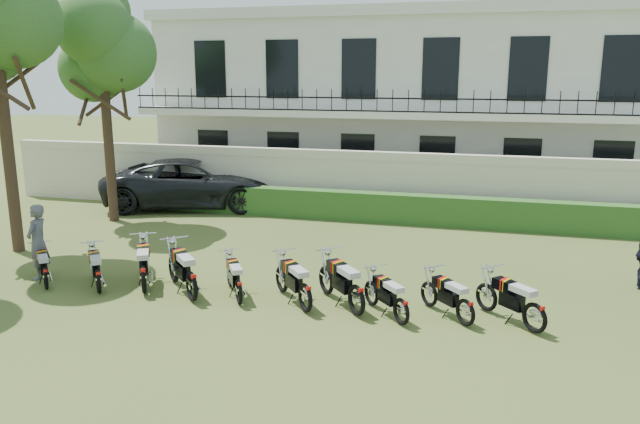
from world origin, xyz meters
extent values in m
plane|color=#3F5522|center=(0.00, 0.00, 0.00)|extent=(100.00, 100.00, 0.00)
cube|color=beige|center=(0.00, 8.00, 1.00)|extent=(30.00, 0.30, 2.00)
cube|color=beige|center=(0.00, 8.00, 2.15)|extent=(30.00, 0.35, 0.30)
cube|color=#254D1B|center=(1.00, 7.20, 0.50)|extent=(18.00, 0.60, 1.00)
cube|color=silver|center=(0.00, 14.00, 3.50)|extent=(20.00, 8.00, 7.00)
cube|color=silver|center=(0.00, 14.00, 7.20)|extent=(20.40, 8.40, 0.40)
cube|color=silver|center=(0.00, 9.30, 3.50)|extent=(20.00, 1.40, 0.25)
cube|color=black|center=(0.00, 8.65, 4.10)|extent=(20.00, 0.05, 0.05)
cube|color=black|center=(0.00, 8.65, 3.65)|extent=(20.00, 0.05, 0.05)
cube|color=black|center=(-7.50, 10.02, 1.60)|extent=(1.30, 0.12, 2.20)
cube|color=black|center=(-7.50, 10.02, 5.10)|extent=(1.30, 0.12, 2.20)
cube|color=black|center=(-4.50, 10.02, 1.60)|extent=(1.30, 0.12, 2.20)
cube|color=black|center=(-4.50, 10.02, 5.10)|extent=(1.30, 0.12, 2.20)
cube|color=black|center=(-1.50, 10.02, 1.60)|extent=(1.30, 0.12, 2.20)
cube|color=black|center=(-1.50, 10.02, 5.10)|extent=(1.30, 0.12, 2.20)
cube|color=black|center=(1.50, 10.02, 1.60)|extent=(1.30, 0.12, 2.20)
cube|color=black|center=(1.50, 10.02, 5.10)|extent=(1.30, 0.12, 2.20)
cube|color=black|center=(4.50, 10.02, 1.60)|extent=(1.30, 0.12, 2.20)
cube|color=black|center=(4.50, 10.02, 5.10)|extent=(1.30, 0.12, 2.20)
cube|color=black|center=(7.50, 10.02, 1.60)|extent=(1.30, 0.12, 2.20)
cube|color=black|center=(7.50, 10.02, 5.10)|extent=(1.30, 0.12, 2.20)
cylinder|color=#473323|center=(-9.50, 1.00, 2.97)|extent=(0.32, 0.32, 5.95)
sphere|color=#295421|center=(-9.10, 1.20, 6.38)|extent=(2.60, 2.60, 2.60)
cylinder|color=#473323|center=(-9.00, 5.00, 2.62)|extent=(0.32, 0.32, 5.25)
sphere|color=#295421|center=(-8.60, 5.20, 5.62)|extent=(2.60, 2.60, 2.60)
sphere|color=#295421|center=(-9.60, 5.30, 5.10)|extent=(2.20, 2.20, 2.20)
sphere|color=#295421|center=(-8.90, 4.50, 6.38)|extent=(2.40, 2.40, 2.40)
sphere|color=#295421|center=(-9.00, 5.00, 6.90)|extent=(2.00, 2.00, 2.00)
torus|color=black|center=(-6.13, -2.01, 0.26)|extent=(0.42, 0.45, 0.54)
torus|color=black|center=(-6.91, -1.17, 0.26)|extent=(0.42, 0.45, 0.54)
cube|color=black|center=(-6.49, -1.62, 0.40)|extent=(0.45, 0.46, 0.26)
cube|color=black|center=(-6.63, -1.48, 0.64)|extent=(0.44, 0.45, 0.19)
cube|color=red|center=(-6.63, -1.48, 0.64)|extent=(0.17, 0.24, 0.20)
cube|color=yellow|center=(-6.59, -1.51, 0.64)|extent=(0.15, 0.23, 0.20)
cube|color=#B2B2B2|center=(-6.33, -1.80, 0.67)|extent=(0.48, 0.50, 0.11)
cylinder|color=silver|center=(-6.82, -1.27, 0.90)|extent=(0.41, 0.38, 0.03)
torus|color=black|center=(-4.77, -1.98, 0.28)|extent=(0.43, 0.50, 0.57)
torus|color=black|center=(-5.55, -1.04, 0.28)|extent=(0.43, 0.50, 0.57)
cube|color=black|center=(-5.13, -1.55, 0.42)|extent=(0.46, 0.51, 0.28)
cube|color=black|center=(-5.27, -1.38, 0.68)|extent=(0.46, 0.48, 0.21)
cube|color=red|center=(-5.27, -1.38, 0.68)|extent=(0.19, 0.26, 0.22)
cube|color=yellow|center=(-5.23, -1.42, 0.68)|extent=(0.17, 0.24, 0.22)
cube|color=#B2B2B2|center=(-4.97, -1.74, 0.71)|extent=(0.50, 0.54, 0.11)
cylinder|color=silver|center=(-5.46, -1.15, 0.96)|extent=(0.45, 0.38, 0.03)
torus|color=black|center=(-3.80, -1.85, 0.32)|extent=(0.41, 0.62, 0.66)
torus|color=black|center=(-4.49, -0.63, 0.32)|extent=(0.41, 0.62, 0.66)
cube|color=black|center=(-4.12, -1.29, 0.49)|extent=(0.46, 0.61, 0.32)
cube|color=black|center=(-4.24, -1.07, 0.78)|extent=(0.48, 0.56, 0.24)
cube|color=red|center=(-4.24, -1.07, 0.79)|extent=(0.26, 0.28, 0.25)
cube|color=yellow|center=(-4.21, -1.13, 0.79)|extent=(0.23, 0.26, 0.25)
cube|color=#B2B2B2|center=(-3.97, -1.54, 0.82)|extent=(0.52, 0.64, 0.13)
cylinder|color=silver|center=(-4.41, -0.77, 1.10)|extent=(0.58, 0.35, 0.03)
torus|color=black|center=(-2.35, -1.93, 0.34)|extent=(0.54, 0.56, 0.68)
torus|color=black|center=(-3.36, -0.87, 0.34)|extent=(0.54, 0.56, 0.68)
cube|color=black|center=(-2.82, -1.44, 0.50)|extent=(0.57, 0.58, 0.34)
cube|color=black|center=(-2.99, -1.25, 0.81)|extent=(0.56, 0.57, 0.25)
cube|color=red|center=(-2.99, -1.25, 0.82)|extent=(0.21, 0.31, 0.26)
cube|color=yellow|center=(-2.95, -1.30, 0.82)|extent=(0.18, 0.30, 0.26)
cube|color=#B2B2B2|center=(-2.61, -1.66, 0.85)|extent=(0.62, 0.63, 0.13)
cylinder|color=silver|center=(-3.24, -0.99, 1.14)|extent=(0.51, 0.49, 0.03)
torus|color=black|center=(-1.46, -1.80, 0.28)|extent=(0.37, 0.52, 0.56)
torus|color=black|center=(-2.10, -0.79, 0.28)|extent=(0.37, 0.52, 0.56)
cube|color=black|center=(-1.75, -1.33, 0.41)|extent=(0.41, 0.52, 0.28)
cube|color=black|center=(-1.87, -1.15, 0.66)|extent=(0.42, 0.48, 0.20)
cube|color=red|center=(-1.87, -1.15, 0.67)|extent=(0.21, 0.24, 0.21)
cube|color=yellow|center=(-1.84, -1.20, 0.67)|extent=(0.19, 0.23, 0.21)
cube|color=#B2B2B2|center=(-1.62, -1.54, 0.70)|extent=(0.46, 0.55, 0.11)
cylinder|color=silver|center=(-2.03, -0.90, 0.94)|extent=(0.48, 0.32, 0.03)
torus|color=black|center=(0.20, -1.87, 0.31)|extent=(0.48, 0.54, 0.63)
torus|color=black|center=(-0.67, -0.84, 0.31)|extent=(0.48, 0.54, 0.63)
cube|color=black|center=(-0.20, -1.40, 0.47)|extent=(0.51, 0.56, 0.31)
cube|color=black|center=(-0.36, -1.22, 0.75)|extent=(0.51, 0.53, 0.23)
cube|color=red|center=(-0.36, -1.22, 0.76)|extent=(0.21, 0.28, 0.24)
cube|color=yellow|center=(-0.32, -1.26, 0.76)|extent=(0.18, 0.27, 0.24)
cube|color=#B2B2B2|center=(-0.02, -1.61, 0.79)|extent=(0.56, 0.60, 0.12)
cylinder|color=silver|center=(-0.57, -0.96, 1.06)|extent=(0.50, 0.42, 0.03)
torus|color=black|center=(1.31, -1.80, 0.33)|extent=(0.51, 0.57, 0.67)
torus|color=black|center=(0.38, -0.72, 0.33)|extent=(0.51, 0.57, 0.67)
cube|color=black|center=(0.88, -1.30, 0.49)|extent=(0.54, 0.59, 0.33)
cube|color=black|center=(0.72, -1.11, 0.79)|extent=(0.54, 0.56, 0.24)
cube|color=red|center=(0.72, -1.11, 0.80)|extent=(0.22, 0.30, 0.25)
cube|color=yellow|center=(0.76, -1.16, 0.80)|extent=(0.19, 0.29, 0.25)
cube|color=#B2B2B2|center=(1.08, -1.52, 0.83)|extent=(0.59, 0.63, 0.13)
cylinder|color=silver|center=(0.49, -0.84, 1.12)|extent=(0.52, 0.45, 0.03)
torus|color=black|center=(2.21, -1.95, 0.27)|extent=(0.43, 0.48, 0.56)
torus|color=black|center=(1.43, -1.05, 0.27)|extent=(0.43, 0.48, 0.56)
cube|color=black|center=(1.85, -1.53, 0.41)|extent=(0.45, 0.49, 0.27)
cube|color=black|center=(1.71, -1.37, 0.66)|extent=(0.45, 0.47, 0.20)
cube|color=red|center=(1.71, -1.37, 0.67)|extent=(0.18, 0.25, 0.21)
cube|color=yellow|center=(1.75, -1.42, 0.67)|extent=(0.16, 0.24, 0.21)
cube|color=#B2B2B2|center=(2.01, -1.72, 0.69)|extent=(0.49, 0.52, 0.11)
cylinder|color=silver|center=(1.52, -1.15, 0.93)|extent=(0.43, 0.38, 0.03)
torus|color=black|center=(3.47, -1.66, 0.28)|extent=(0.44, 0.47, 0.56)
torus|color=black|center=(2.67, -0.77, 0.28)|extent=(0.44, 0.47, 0.56)
cube|color=black|center=(3.10, -1.25, 0.41)|extent=(0.46, 0.49, 0.28)
cube|color=black|center=(2.96, -1.09, 0.66)|extent=(0.46, 0.47, 0.20)
cube|color=red|center=(2.96, -1.09, 0.67)|extent=(0.18, 0.25, 0.21)
cube|color=yellow|center=(3.00, -1.13, 0.67)|extent=(0.16, 0.24, 0.21)
cube|color=#B2B2B2|center=(3.27, -1.43, 0.70)|extent=(0.50, 0.52, 0.11)
cylinder|color=silver|center=(2.76, -0.88, 0.94)|extent=(0.43, 0.39, 0.03)
torus|color=black|center=(4.85, -1.70, 0.30)|extent=(0.50, 0.50, 0.62)
torus|color=black|center=(3.93, -0.76, 0.30)|extent=(0.50, 0.50, 0.62)
cube|color=black|center=(4.42, -1.26, 0.45)|extent=(0.52, 0.52, 0.30)
cube|color=black|center=(4.26, -1.10, 0.73)|extent=(0.51, 0.51, 0.22)
cube|color=red|center=(4.26, -1.10, 0.74)|extent=(0.19, 0.28, 0.23)
cube|color=yellow|center=(4.30, -1.14, 0.74)|extent=(0.16, 0.27, 0.23)
cube|color=#B2B2B2|center=(4.61, -1.46, 0.77)|extent=(0.56, 0.57, 0.12)
cylinder|color=silver|center=(4.03, -0.86, 1.03)|extent=(0.45, 0.45, 0.03)
imported|color=black|center=(-7.29, 7.74, 0.92)|extent=(7.19, 4.82, 1.83)
imported|color=#5E5D63|center=(-7.25, -0.86, 0.93)|extent=(0.54, 0.74, 1.86)
camera|label=1|loc=(3.33, -13.31, 5.03)|focal=35.00mm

